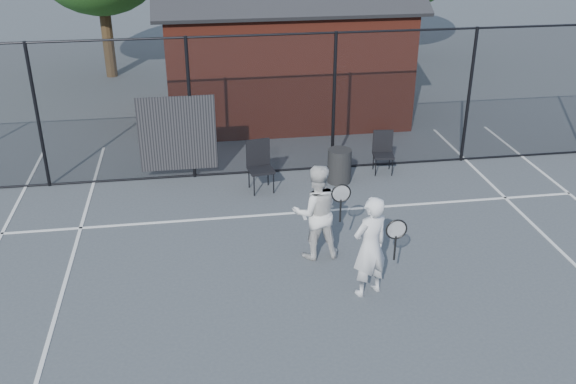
{
  "coord_description": "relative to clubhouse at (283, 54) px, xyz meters",
  "views": [
    {
      "loc": [
        -1.93,
        -7.7,
        5.64
      ],
      "look_at": [
        -0.49,
        1.67,
        1.1
      ],
      "focal_mm": 40.0,
      "sensor_mm": 36.0,
      "label": 1
    }
  ],
  "objects": [
    {
      "name": "waste_bin",
      "position": [
        0.5,
        -4.72,
        -1.25
      ],
      "size": [
        0.58,
        0.58,
        0.72
      ],
      "primitive_type": "cylinder",
      "rotation": [
        0.0,
        0.0,
        -0.18
      ],
      "color": "#262626",
      "rests_on": "ground"
    },
    {
      "name": "player_back",
      "position": [
        -0.56,
        -7.57,
        -0.78
      ],
      "size": [
        0.9,
        0.67,
        1.64
      ],
      "color": "silver",
      "rests_on": "ground"
    },
    {
      "name": "court_lines",
      "position": [
        -0.5,
        -10.32,
        -1.6
      ],
      "size": [
        11.02,
        18.0,
        0.01
      ],
      "color": "silver",
      "rests_on": "ground"
    },
    {
      "name": "player_front",
      "position": [
        0.02,
        -8.77,
        -0.79
      ],
      "size": [
        0.78,
        0.63,
        1.63
      ],
      "color": "silver",
      "rests_on": "ground"
    },
    {
      "name": "chair_right",
      "position": [
        1.53,
        -4.4,
        -1.16
      ],
      "size": [
        0.48,
        0.5,
        0.89
      ],
      "primitive_type": "cube",
      "rotation": [
        0.0,
        0.0,
        -0.13
      ],
      "color": "black",
      "rests_on": "ground"
    },
    {
      "name": "clubhouse",
      "position": [
        0.0,
        0.0,
        0.0
      ],
      "size": [
        6.5,
        4.36,
        4.19
      ],
      "color": "maroon",
      "rests_on": "ground"
    },
    {
      "name": "chair_left",
      "position": [
        -1.17,
        -4.9,
        -1.1
      ],
      "size": [
        0.56,
        0.58,
        1.02
      ],
      "primitive_type": "cube",
      "rotation": [
        0.0,
        0.0,
        0.16
      ],
      "color": "black",
      "rests_on": "ground"
    },
    {
      "name": "fence",
      "position": [
        -0.8,
        -4.0,
        -0.16
      ],
      "size": [
        22.04,
        3.0,
        3.0
      ],
      "color": "black",
      "rests_on": "ground"
    },
    {
      "name": "ground",
      "position": [
        -0.5,
        -9.0,
        -1.61
      ],
      "size": [
        80.0,
        80.0,
        0.0
      ],
      "primitive_type": "plane",
      "color": "#404549",
      "rests_on": "ground"
    }
  ]
}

